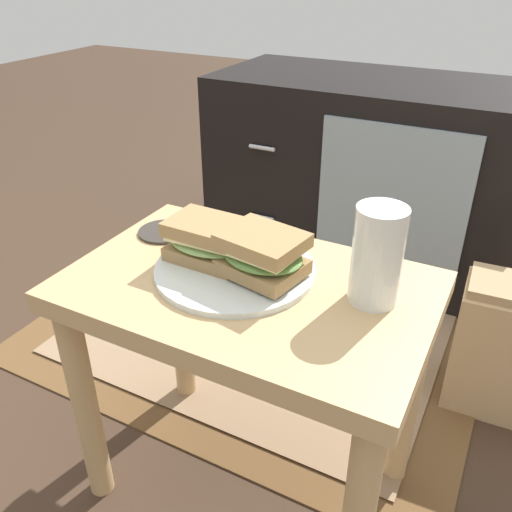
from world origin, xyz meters
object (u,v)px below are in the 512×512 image
Objects in this scene: coaster at (164,232)px; paper_bag at (508,348)px; beer_glass at (377,257)px; sandwich_back at (263,254)px; tv_cabinet at (371,176)px; plate at (235,269)px; sandwich_front at (208,240)px.

coaster is 0.29× the size of paper_bag.
beer_glass is 0.40m from coaster.
sandwich_back reaches higher than coaster.
tv_cabinet is at bearing 81.27° from coaster.
paper_bag is (0.38, 0.43, -0.35)m from sandwich_back.
beer_glass is 0.59m from paper_bag.
sandwich_back is 0.24m from coaster.
plate is 1.87× the size of sandwich_front.
beer_glass reaches higher than plate.
plate is (0.05, -0.93, 0.17)m from tv_cabinet.
coaster reaches higher than paper_bag.
tv_cabinet is 0.95m from plate.
plate is 2.78× the size of coaster.
sandwich_front reaches higher than paper_bag.
beer_glass reaches higher than paper_bag.
sandwich_front is at bearing 176.01° from plate.
tv_cabinet is 3.06× the size of paper_bag.
coaster is at bearing -98.73° from tv_cabinet.
sandwich_back is (0.05, -0.00, 0.04)m from plate.
beer_glass is (0.26, 0.02, 0.03)m from sandwich_front.
paper_bag is at bearing -46.77° from tv_cabinet.
sandwich_front is 0.15m from coaster.
coaster is at bearing 157.38° from sandwich_front.
coaster is at bearing 162.28° from plate.
beer_glass is (0.21, 0.03, 0.07)m from plate.
sandwich_front is at bearing -175.17° from beer_glass.
plate is at bearing -134.91° from paper_bag.
beer_glass is at bearing 10.13° from sandwich_back.
coaster is (-0.13, 0.05, -0.04)m from sandwich_front.
tv_cabinet is 7.05× the size of sandwich_front.
tv_cabinet is 3.78× the size of plate.
sandwich_back is 0.67m from paper_bag.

